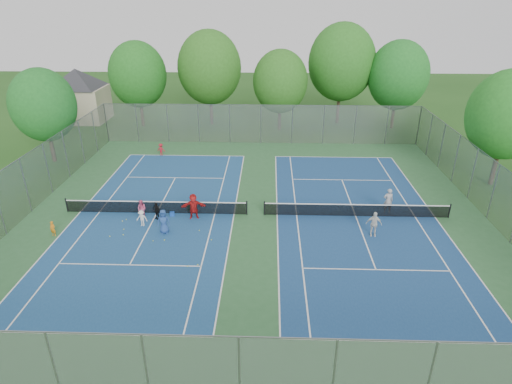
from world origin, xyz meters
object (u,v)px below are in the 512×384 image
ball_hopper (189,207)px  ball_crate (172,214)px  instructor (388,201)px  net_right (356,210)px  net_left (156,207)px

ball_hopper → ball_crate: bearing=-140.4°
ball_crate → instructor: bearing=3.7°
net_right → ball_hopper: bearing=177.3°
net_left → ball_hopper: size_ratio=24.70×
net_left → ball_crate: (1.17, -0.34, -0.32)m
net_right → ball_crate: net_right is taller
ball_hopper → net_left: bearing=-166.3°
ball_crate → instructor: 15.17m
net_right → ball_crate: bearing=-178.5°
net_left → net_right: bearing=0.0°
net_left → net_right: (14.00, 0.00, 0.00)m
ball_hopper → instructor: instructor is taller
ball_crate → ball_hopper: ball_hopper is taller
ball_crate → ball_hopper: 1.40m
ball_crate → instructor: (15.12, 0.98, 0.79)m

